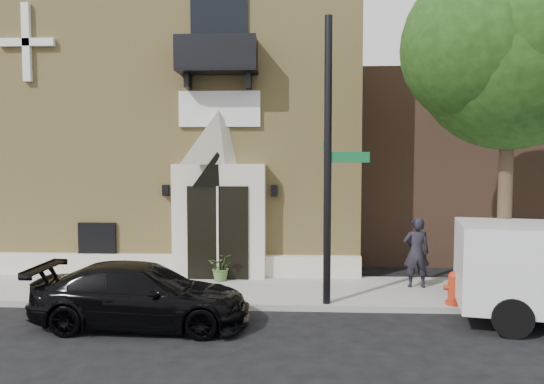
# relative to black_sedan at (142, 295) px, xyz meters

# --- Properties ---
(ground) EXTENTS (120.00, 120.00, 0.00)m
(ground) POSITION_rel_black_sedan_xyz_m (2.06, 1.18, -0.66)
(ground) COLOR black
(ground) RESTS_ON ground
(sidewalk) EXTENTS (42.00, 3.00, 0.15)m
(sidewalk) POSITION_rel_black_sedan_xyz_m (3.06, 2.68, -0.58)
(sidewalk) COLOR gray
(sidewalk) RESTS_ON ground
(church) EXTENTS (12.20, 11.01, 9.30)m
(church) POSITION_rel_black_sedan_xyz_m (-0.93, 9.13, 3.98)
(church) COLOR tan
(church) RESTS_ON ground
(street_tree_left) EXTENTS (4.97, 4.38, 7.77)m
(street_tree_left) POSITION_rel_black_sedan_xyz_m (8.08, 1.53, 5.21)
(street_tree_left) COLOR #38281C
(street_tree_left) RESTS_ON sidewalk
(black_sedan) EXTENTS (4.58, 1.94, 1.32)m
(black_sedan) POSITION_rel_black_sedan_xyz_m (0.00, 0.00, 0.00)
(black_sedan) COLOR black
(black_sedan) RESTS_ON ground
(street_sign) EXTENTS (1.05, 1.05, 6.59)m
(street_sign) POSITION_rel_black_sedan_xyz_m (3.97, 1.40, 2.81)
(street_sign) COLOR black
(street_sign) RESTS_ON sidewalk
(fire_hydrant) EXTENTS (0.45, 0.36, 0.78)m
(fire_hydrant) POSITION_rel_black_sedan_xyz_m (6.87, 1.41, -0.12)
(fire_hydrant) COLOR #AC2A11
(fire_hydrant) RESTS_ON sidewalk
(dumpster) EXTENTS (1.70, 0.99, 1.10)m
(dumpster) POSITION_rel_black_sedan_xyz_m (8.71, 1.54, 0.05)
(dumpster) COLOR #0E3419
(dumpster) RESTS_ON sidewalk
(planter) EXTENTS (0.72, 0.63, 0.78)m
(planter) POSITION_rel_black_sedan_xyz_m (1.18, 3.50, -0.12)
(planter) COLOR #4D6D36
(planter) RESTS_ON sidewalk
(pedestrian_near) EXTENTS (0.68, 0.45, 1.84)m
(pedestrian_near) POSITION_rel_black_sedan_xyz_m (6.37, 3.03, 0.41)
(pedestrian_near) COLOR black
(pedestrian_near) RESTS_ON sidewalk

